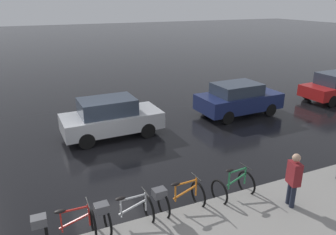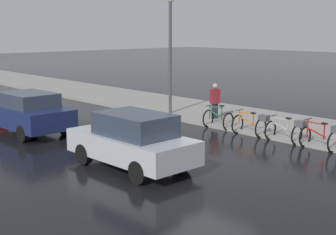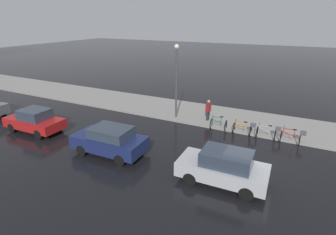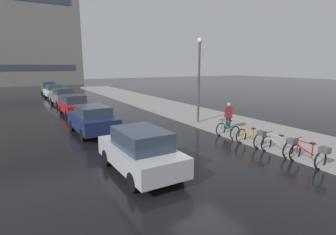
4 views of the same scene
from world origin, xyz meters
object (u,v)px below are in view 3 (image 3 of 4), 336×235
at_px(bicycle_second, 269,132).
at_px(bicycle_third, 245,128).
at_px(bicycle_nearest, 293,136).
at_px(bicycle_farthest, 219,124).
at_px(streetlamp, 176,75).
at_px(pedestrian, 208,110).
at_px(car_navy, 110,140).
at_px(car_silver, 223,167).
at_px(car_red, 35,121).

xyz_separation_m(bicycle_second, bicycle_third, (-0.05, 1.52, 0.00)).
height_order(bicycle_nearest, bicycle_farthest, bicycle_farthest).
bearing_deg(streetlamp, bicycle_nearest, -94.75).
height_order(bicycle_nearest, pedestrian, pedestrian).
relative_size(car_navy, streetlamp, 0.75).
relative_size(bicycle_nearest, car_silver, 0.34).
relative_size(bicycle_second, bicycle_farthest, 1.26).
bearing_deg(car_red, car_silver, -90.70).
distance_m(bicycle_second, bicycle_farthest, 3.30).
relative_size(bicycle_second, car_silver, 0.34).
height_order(bicycle_nearest, car_red, car_red).
relative_size(bicycle_nearest, bicycle_third, 0.99).
relative_size(car_navy, car_red, 1.02).
relative_size(bicycle_nearest, bicycle_second, 0.98).
xyz_separation_m(car_red, pedestrian, (6.97, -9.96, 0.17)).
bearing_deg(bicycle_farthest, car_navy, 143.44).
distance_m(bicycle_second, car_navy, 9.93).
bearing_deg(bicycle_third, pedestrian, 68.52).
xyz_separation_m(bicycle_nearest, pedestrian, (1.14, 5.86, 0.46)).
bearing_deg(car_navy, bicycle_farthest, -36.56).
relative_size(bicycle_third, streetlamp, 0.25).
bearing_deg(streetlamp, car_silver, -140.33).
distance_m(car_silver, pedestrian, 7.78).
distance_m(bicycle_nearest, bicycle_second, 1.42).
bearing_deg(bicycle_second, car_red, 112.17).
bearing_deg(car_silver, bicycle_second, -12.37).
bearing_deg(car_red, bicycle_second, -67.83).
height_order(bicycle_second, streetlamp, streetlamp).
xyz_separation_m(bicycle_nearest, bicycle_third, (-0.01, 2.94, -0.00)).
bearing_deg(streetlamp, bicycle_farthest, -100.08).
xyz_separation_m(bicycle_nearest, bicycle_second, (0.04, 1.42, -0.01)).
bearing_deg(bicycle_farthest, bicycle_nearest, -90.68).
bearing_deg(bicycle_second, bicycle_nearest, -91.45).
xyz_separation_m(car_red, streetlamp, (6.52, -7.54, 2.64)).
relative_size(bicycle_second, streetlamp, 0.26).
distance_m(bicycle_second, car_silver, 6.18).
xyz_separation_m(bicycle_third, bicycle_farthest, (0.07, 1.78, -0.08)).
bearing_deg(bicycle_second, bicycle_farthest, 89.65).
xyz_separation_m(car_silver, car_navy, (-0.07, 6.51, -0.01)).
bearing_deg(bicycle_farthest, car_silver, -161.86).
bearing_deg(pedestrian, streetlamp, 100.47).
bearing_deg(car_silver, car_red, 89.30).
distance_m(bicycle_third, bicycle_farthest, 1.78).
relative_size(car_silver, car_navy, 0.99).
relative_size(bicycle_second, pedestrian, 0.84).
distance_m(car_silver, streetlamp, 9.05).
bearing_deg(bicycle_third, car_silver, -178.08).
bearing_deg(car_silver, bicycle_farthest, 18.14).
distance_m(pedestrian, streetlamp, 3.49).
relative_size(bicycle_third, car_red, 0.34).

